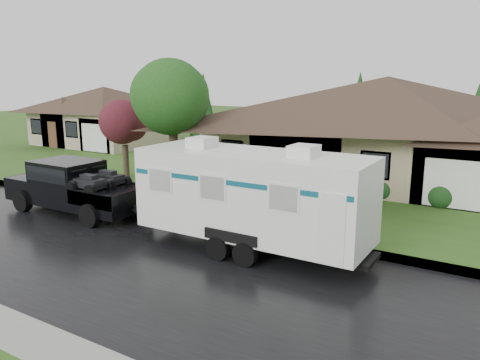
# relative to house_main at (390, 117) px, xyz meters

# --- Properties ---
(ground) EXTENTS (140.00, 140.00, 0.00)m
(ground) POSITION_rel_house_main_xyz_m (-2.29, -13.84, -3.59)
(ground) COLOR #31561B
(ground) RESTS_ON ground
(road) EXTENTS (140.00, 8.00, 0.01)m
(road) POSITION_rel_house_main_xyz_m (-2.29, -15.84, -3.59)
(road) COLOR black
(road) RESTS_ON ground
(curb) EXTENTS (140.00, 0.50, 0.15)m
(curb) POSITION_rel_house_main_xyz_m (-2.29, -11.59, -3.52)
(curb) COLOR gray
(curb) RESTS_ON ground
(lawn) EXTENTS (140.00, 26.00, 0.15)m
(lawn) POSITION_rel_house_main_xyz_m (-2.29, 1.16, -3.52)
(lawn) COLOR #31561B
(lawn) RESTS_ON ground
(house_main) EXTENTS (19.44, 10.80, 6.90)m
(house_main) POSITION_rel_house_main_xyz_m (0.00, 0.00, 0.00)
(house_main) COLOR tan
(house_main) RESTS_ON lawn
(house_far) EXTENTS (10.80, 8.64, 5.80)m
(house_far) POSITION_rel_house_main_xyz_m (-24.07, 2.02, -0.62)
(house_far) COLOR tan
(house_far) RESTS_ON lawn
(tree_left_green) EXTENTS (3.92, 3.92, 6.49)m
(tree_left_green) POSITION_rel_house_main_xyz_m (-8.44, -8.18, 1.06)
(tree_left_green) COLOR #382B1E
(tree_left_green) RESTS_ON lawn
(tree_red) EXTENTS (2.54, 2.54, 4.20)m
(tree_red) POSITION_rel_house_main_xyz_m (-12.73, -7.19, -0.53)
(tree_red) COLOR #382B1E
(tree_red) RESTS_ON lawn
(shrub_row) EXTENTS (13.60, 1.00, 1.00)m
(shrub_row) POSITION_rel_house_main_xyz_m (-0.29, -4.54, -2.94)
(shrub_row) COLOR #143814
(shrub_row) RESTS_ON lawn
(pickup_truck) EXTENTS (6.66, 2.53, 2.22)m
(pickup_truck) POSITION_rel_house_main_xyz_m (-9.93, -13.14, -2.40)
(pickup_truck) COLOR black
(pickup_truck) RESTS_ON ground
(travel_trailer) EXTENTS (8.21, 2.88, 3.68)m
(travel_trailer) POSITION_rel_house_main_xyz_m (-1.11, -13.14, -1.64)
(travel_trailer) COLOR white
(travel_trailer) RESTS_ON ground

